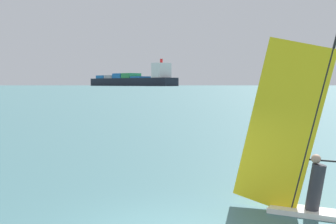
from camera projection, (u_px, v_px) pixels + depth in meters
The scene contains 3 objects.
windsurfer at pixel (305, 166), 10.49m from camera, with size 3.70×1.38×4.40m.
cargo_ship at pixel (133, 80), 714.34m from camera, with size 170.45×120.54×39.83m.
distant_headland at pixel (217, 76), 1415.67m from camera, with size 1017.41×261.10×52.88m, color #4C564C.
Camera 1 is at (2.30, -8.75, 3.02)m, focal length 48.56 mm.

